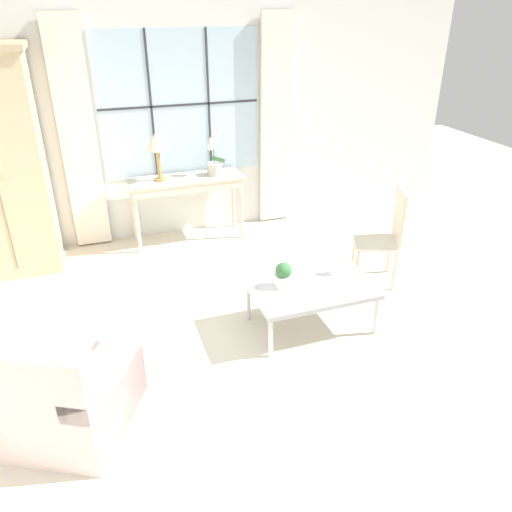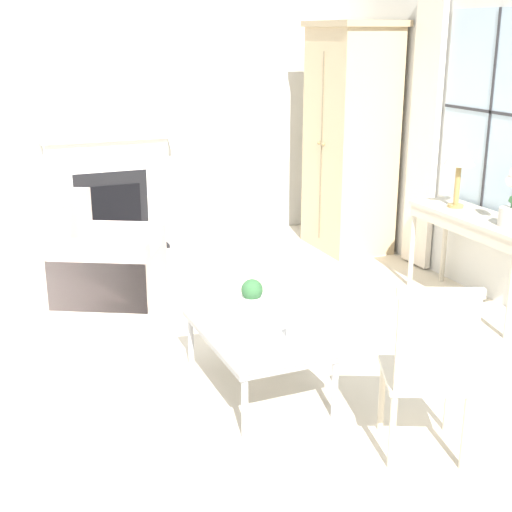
{
  "view_description": "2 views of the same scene",
  "coord_description": "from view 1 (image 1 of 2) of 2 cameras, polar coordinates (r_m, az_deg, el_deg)",
  "views": [
    {
      "loc": [
        -1.11,
        -2.9,
        2.67
      ],
      "look_at": [
        0.1,
        0.6,
        0.76
      ],
      "focal_mm": 35.0,
      "sensor_mm": 36.0,
      "label": 1
    },
    {
      "loc": [
        4.41,
        -1.11,
        2.23
      ],
      "look_at": [
        0.08,
        0.71,
        0.73
      ],
      "focal_mm": 50.0,
      "sensor_mm": 36.0,
      "label": 2
    }
  ],
  "objects": [
    {
      "name": "side_chair_wooden",
      "position": [
        5.24,
        14.76,
        2.73
      ],
      "size": [
        0.58,
        0.58,
        1.02
      ],
      "color": "beige",
      "rests_on": "ground_plane"
    },
    {
      "name": "console_table",
      "position": [
        6.05,
        -7.99,
        8.06
      ],
      "size": [
        1.34,
        0.43,
        0.79
      ],
      "color": "beige",
      "rests_on": "ground_plane"
    },
    {
      "name": "potted_plant_small",
      "position": [
        4.31,
        3.15,
        -2.13
      ],
      "size": [
        0.14,
        0.14,
        0.22
      ],
      "color": "white",
      "rests_on": "coffee_table"
    },
    {
      "name": "armchair_upholstered",
      "position": [
        3.74,
        -21.1,
        -14.51
      ],
      "size": [
        1.1,
        1.11,
        0.88
      ],
      "color": "beige",
      "rests_on": "ground_plane"
    },
    {
      "name": "ground_plane",
      "position": [
        4.09,
        1.45,
        -13.44
      ],
      "size": [
        14.0,
        14.0,
        0.0
      ],
      "primitive_type": "plane",
      "color": "beige"
    },
    {
      "name": "wall_back_windowed",
      "position": [
        6.15,
        -8.58,
        15.07
      ],
      "size": [
        7.2,
        0.14,
        2.8
      ],
      "color": "silver",
      "rests_on": "ground_plane"
    },
    {
      "name": "potted_orchid",
      "position": [
        6.03,
        -4.81,
        11.09
      ],
      "size": [
        0.22,
        0.18,
        0.53
      ],
      "color": "#BCB7AD",
      "rests_on": "console_table"
    },
    {
      "name": "coffee_table",
      "position": [
        4.43,
        6.4,
        -3.75
      ],
      "size": [
        1.09,
        0.68,
        0.44
      ],
      "color": "#BCBCC1",
      "rests_on": "ground_plane"
    },
    {
      "name": "pillar_candle",
      "position": [
        4.57,
        8.92,
        -1.34
      ],
      "size": [
        0.11,
        0.11,
        0.14
      ],
      "color": "silver",
      "rests_on": "coffee_table"
    },
    {
      "name": "table_lamp",
      "position": [
        5.85,
        -11.27,
        12.57
      ],
      "size": [
        0.25,
        0.25,
        0.57
      ],
      "color": "#9E7F47",
      "rests_on": "console_table"
    }
  ]
}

